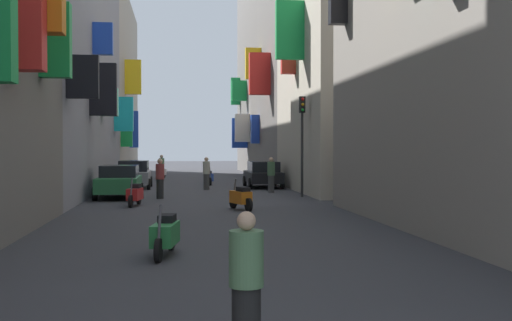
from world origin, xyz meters
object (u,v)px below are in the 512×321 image
(parked_car_black, at_px, (263,174))
(pedestrian_near_left, at_px, (271,175))
(scooter_white, at_px, (161,172))
(pedestrian_crossing, at_px, (246,285))
(pedestrian_far_away, at_px, (160,179))
(pedestrian_mid_street, at_px, (162,168))
(traffic_light_far_corner, at_px, (302,129))
(pedestrian_near_right, at_px, (206,173))
(scooter_blue, at_px, (209,177))
(scooter_red, at_px, (135,194))
(scooter_orange, at_px, (241,197))
(parked_car_grey, at_px, (134,174))
(scooter_green, at_px, (165,234))
(parked_car_green, at_px, (119,181))

(parked_car_black, height_order, pedestrian_near_left, pedestrian_near_left)
(scooter_white, relative_size, pedestrian_crossing, 1.18)
(pedestrian_crossing, height_order, pedestrian_far_away, pedestrian_far_away)
(pedestrian_mid_street, distance_m, traffic_light_far_corner, 16.67)
(pedestrian_near_right, relative_size, pedestrian_mid_street, 0.99)
(parked_car_black, xyz_separation_m, pedestrian_near_left, (-0.16, -4.07, 0.12))
(parked_car_black, height_order, scooter_blue, parked_car_black)
(scooter_red, bearing_deg, scooter_blue, 74.95)
(scooter_orange, bearing_deg, parked_car_grey, 110.31)
(parked_car_grey, height_order, traffic_light_far_corner, traffic_light_far_corner)
(scooter_green, height_order, pedestrian_mid_street, pedestrian_mid_street)
(parked_car_green, relative_size, pedestrian_far_away, 2.26)
(pedestrian_mid_street, xyz_separation_m, pedestrian_far_away, (0.31, -15.34, 0.01))
(parked_car_grey, xyz_separation_m, traffic_light_far_corner, (8.13, -7.04, 2.33))
(parked_car_green, height_order, pedestrian_crossing, pedestrian_crossing)
(scooter_blue, bearing_deg, scooter_orange, -88.54)
(scooter_red, xyz_separation_m, scooter_green, (1.38, -11.31, 0.00))
(parked_car_green, xyz_separation_m, traffic_light_far_corner, (8.32, -0.37, 2.35))
(parked_car_black, distance_m, pedestrian_mid_street, 10.15)
(parked_car_green, distance_m, scooter_white, 17.37)
(scooter_green, height_order, pedestrian_far_away, pedestrian_far_away)
(scooter_blue, distance_m, scooter_green, 24.59)
(scooter_white, bearing_deg, pedestrian_mid_street, -88.15)
(parked_car_black, relative_size, pedestrian_far_away, 2.38)
(pedestrian_far_away, bearing_deg, scooter_red, -104.71)
(pedestrian_crossing, distance_m, pedestrian_near_left, 24.46)
(scooter_red, distance_m, pedestrian_far_away, 3.48)
(scooter_green, bearing_deg, pedestrian_far_away, 91.98)
(scooter_blue, relative_size, traffic_light_far_corner, 0.38)
(parked_car_green, height_order, scooter_white, parked_car_green)
(parked_car_green, distance_m, scooter_green, 15.48)
(parked_car_black, bearing_deg, pedestrian_mid_street, 125.70)
(parked_car_black, bearing_deg, pedestrian_near_left, -92.20)
(pedestrian_mid_street, bearing_deg, pedestrian_near_right, -75.00)
(scooter_green, bearing_deg, pedestrian_near_left, 74.35)
(scooter_blue, height_order, pedestrian_mid_street, pedestrian_mid_street)
(pedestrian_crossing, distance_m, pedestrian_far_away, 21.17)
(scooter_orange, xyz_separation_m, scooter_red, (-3.93, 2.05, 0.00))
(pedestrian_crossing, bearing_deg, pedestrian_near_left, 80.69)
(scooter_green, height_order, pedestrian_near_left, pedestrian_near_left)
(scooter_white, relative_size, pedestrian_near_right, 1.07)
(pedestrian_near_left, height_order, pedestrian_mid_street, pedestrian_near_left)
(parked_car_black, relative_size, traffic_light_far_corner, 0.92)
(scooter_red, bearing_deg, pedestrian_crossing, -82.39)
(parked_car_green, xyz_separation_m, pedestrian_near_right, (4.15, 4.88, 0.11))
(pedestrian_mid_street, bearing_deg, scooter_green, -88.44)
(parked_car_green, xyz_separation_m, scooter_red, (0.96, -3.99, -0.31))
(pedestrian_crossing, bearing_deg, scooter_white, 92.78)
(pedestrian_near_left, bearing_deg, scooter_red, -134.88)
(pedestrian_mid_street, bearing_deg, traffic_light_far_corner, -65.71)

